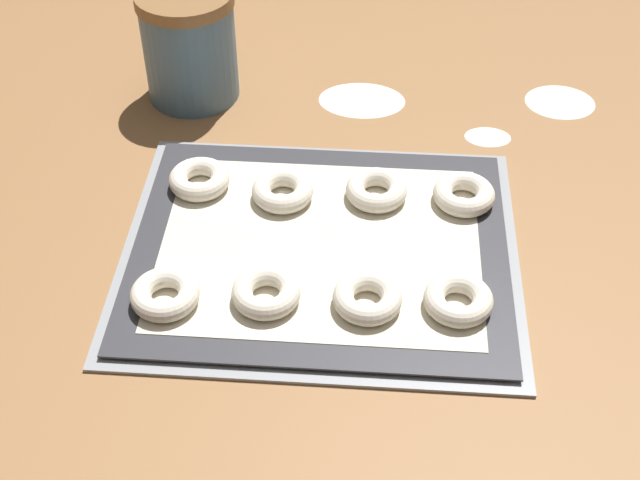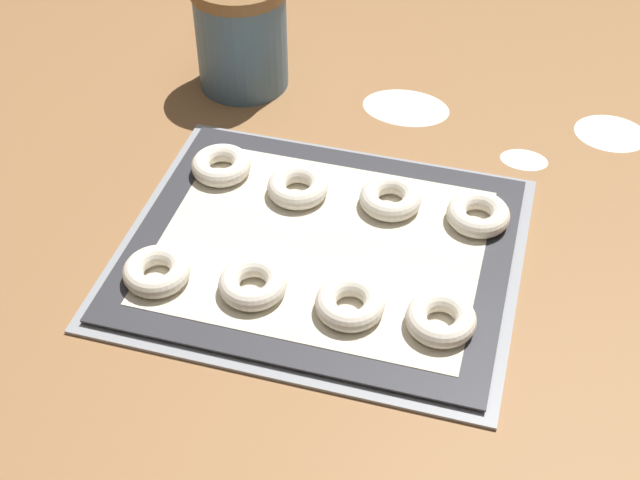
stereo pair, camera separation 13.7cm
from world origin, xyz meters
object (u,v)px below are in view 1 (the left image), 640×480
object	(u,v)px
bagel_front_mid_left	(266,292)
bagel_front_mid_right	(367,298)
bagel_back_far_right	(464,194)
bagel_front_far_left	(165,294)
bagel_front_far_right	(458,300)
bagel_back_mid_left	(283,191)
bagel_back_mid_right	(376,190)
bagel_back_far_left	(199,179)
baking_tray	(320,252)
flour_canister	(189,44)

from	to	relation	value
bagel_front_mid_left	bagel_front_mid_right	xyz separation A→B (m)	(0.10, -0.00, 0.00)
bagel_front_mid_left	bagel_back_far_right	xyz separation A→B (m)	(0.20, 0.17, 0.00)
bagel_front_far_left	bagel_front_far_right	world-z (taller)	same
bagel_back_mid_left	bagel_back_far_right	distance (m)	0.20
bagel_front_far_left	bagel_back_mid_left	size ratio (longest dim) A/B	1.00
bagel_back_mid_right	bagel_back_far_right	distance (m)	0.10
bagel_front_far_right	bagel_back_far_left	xyz separation A→B (m)	(-0.29, 0.17, 0.00)
baking_tray	bagel_back_mid_left	distance (m)	0.09
baking_tray	flour_canister	world-z (taller)	flour_canister
bagel_front_mid_left	bagel_front_mid_right	size ratio (longest dim) A/B	1.00
bagel_front_far_left	bagel_front_far_right	bearing A→B (deg)	2.71
bagel_back_mid_left	bagel_back_far_right	bearing A→B (deg)	2.40
bagel_front_mid_right	bagel_back_mid_right	distance (m)	0.17
baking_tray	bagel_front_far_left	world-z (taller)	bagel_front_far_left
flour_canister	bagel_back_far_right	bearing A→B (deg)	-31.27
bagel_front_far_left	bagel_back_far_right	xyz separation A→B (m)	(0.30, 0.18, 0.00)
baking_tray	bagel_front_mid_left	bearing A→B (deg)	-121.04
bagel_front_mid_right	bagel_back_mid_left	xyz separation A→B (m)	(-0.10, 0.16, 0.00)
bagel_front_mid_left	bagel_back_far_left	bearing A→B (deg)	119.49
bagel_front_far_left	baking_tray	bearing A→B (deg)	31.20
bagel_front_mid_left	flour_canister	xyz separation A→B (m)	(-0.14, 0.37, 0.05)
bagel_back_far_right	flour_canister	bearing A→B (deg)	148.73
bagel_front_mid_left	flour_canister	world-z (taller)	flour_canister
bagel_front_far_left	bagel_back_mid_left	xyz separation A→B (m)	(0.10, 0.17, 0.00)
bagel_back_far_left	bagel_back_far_right	xyz separation A→B (m)	(0.30, -0.01, 0.00)
bagel_back_far_left	bagel_front_far_left	bearing A→B (deg)	-91.07
bagel_front_far_left	bagel_back_mid_right	size ratio (longest dim) A/B	1.00
bagel_back_far_left	bagel_front_mid_left	bearing A→B (deg)	-60.51
baking_tray	flour_canister	bearing A→B (deg)	122.50
bagel_back_mid_left	bagel_back_mid_right	xyz separation A→B (m)	(0.11, 0.01, 0.00)
bagel_front_mid_right	bagel_front_mid_left	bearing A→B (deg)	179.99
bagel_front_far_right	bagel_back_far_left	distance (m)	0.33
bagel_front_mid_left	bagel_front_far_right	world-z (taller)	same
bagel_front_far_left	bagel_back_far_left	size ratio (longest dim) A/B	1.00
bagel_back_far_left	bagel_back_mid_right	xyz separation A→B (m)	(0.20, -0.00, 0.00)
bagel_front_mid_left	bagel_back_mid_left	world-z (taller)	same
bagel_front_far_right	bagel_back_mid_right	xyz separation A→B (m)	(-0.09, 0.16, 0.00)
baking_tray	bagel_back_far_right	size ratio (longest dim) A/B	6.10
bagel_front_far_left	bagel_back_far_left	world-z (taller)	same
bagel_back_far_left	bagel_front_far_right	bearing A→B (deg)	-30.17
bagel_front_far_left	bagel_front_mid_right	distance (m)	0.20
baking_tray	bagel_back_far_left	world-z (taller)	bagel_back_far_left
bagel_front_mid_left	bagel_front_far_right	size ratio (longest dim) A/B	1.00
baking_tray	bagel_back_mid_right	size ratio (longest dim) A/B	6.10
bagel_front_far_left	bagel_back_far_left	xyz separation A→B (m)	(0.00, 0.18, 0.00)
bagel_front_mid_left	bagel_back_mid_right	size ratio (longest dim) A/B	1.00
bagel_front_far_right	bagel_front_mid_right	bearing A→B (deg)	-177.48
bagel_front_mid_right	bagel_back_far_left	xyz separation A→B (m)	(-0.20, 0.17, 0.00)
bagel_front_mid_right	bagel_back_far_left	world-z (taller)	same
bagel_back_far_left	flour_canister	distance (m)	0.21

